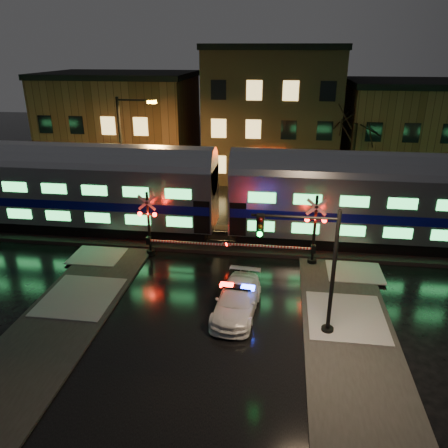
{
  "coord_description": "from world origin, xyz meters",
  "views": [
    {
      "loc": [
        3.19,
        -20.72,
        11.7
      ],
      "look_at": [
        0.03,
        2.5,
        2.2
      ],
      "focal_mm": 35.0,
      "sensor_mm": 36.0,
      "label": 1
    }
  ],
  "objects": [
    {
      "name": "building_mid",
      "position": [
        2.0,
        22.5,
        5.75
      ],
      "size": [
        12.0,
        11.0,
        11.5
      ],
      "primitive_type": "cube",
      "color": "brown",
      "rests_on": "ground"
    },
    {
      "name": "streetlight",
      "position": [
        -7.99,
        9.0,
        4.94
      ],
      "size": [
        2.87,
        0.3,
        8.57
      ],
      "color": "black",
      "rests_on": "ground"
    },
    {
      "name": "crossing_signal_right",
      "position": [
        4.84,
        2.31,
        1.74
      ],
      "size": [
        5.93,
        0.66,
        4.2
      ],
      "color": "black",
      "rests_on": "ground"
    },
    {
      "name": "sidewalk_left",
      "position": [
        -6.5,
        -6.0,
        0.06
      ],
      "size": [
        4.0,
        20.0,
        0.12
      ],
      "primitive_type": "cube",
      "color": "#2D2D2D",
      "rests_on": "ground"
    },
    {
      "name": "train",
      "position": [
        -0.37,
        5.0,
        3.38
      ],
      "size": [
        51.0,
        3.12,
        5.92
      ],
      "color": "black",
      "rests_on": "ballast"
    },
    {
      "name": "crossing_signal_left",
      "position": [
        -4.09,
        2.3,
        1.64
      ],
      "size": [
        5.6,
        0.65,
        3.97
      ],
      "color": "black",
      "rests_on": "ground"
    },
    {
      "name": "traffic_light",
      "position": [
        4.63,
        -4.26,
        3.08
      ],
      "size": [
        3.75,
        0.69,
        5.79
      ],
      "rotation": [
        0.0,
        0.0,
        0.01
      ],
      "color": "black",
      "rests_on": "ground"
    },
    {
      "name": "building_left",
      "position": [
        -13.0,
        22.0,
        4.5
      ],
      "size": [
        14.0,
        10.0,
        9.0
      ],
      "primitive_type": "cube",
      "color": "brown",
      "rests_on": "ground"
    },
    {
      "name": "building_right",
      "position": [
        15.0,
        22.0,
        4.25
      ],
      "size": [
        12.0,
        10.0,
        8.5
      ],
      "primitive_type": "cube",
      "color": "brown",
      "rests_on": "ground"
    },
    {
      "name": "ballast",
      "position": [
        0.0,
        5.0,
        0.12
      ],
      "size": [
        90.0,
        4.2,
        0.24
      ],
      "primitive_type": "cube",
      "color": "black",
      "rests_on": "ground"
    },
    {
      "name": "sidewalk_right",
      "position": [
        6.5,
        -6.0,
        0.06
      ],
      "size": [
        4.0,
        20.0,
        0.12
      ],
      "primitive_type": "cube",
      "color": "#2D2D2D",
      "rests_on": "ground"
    },
    {
      "name": "ground",
      "position": [
        0.0,
        0.0,
        0.0
      ],
      "size": [
        120.0,
        120.0,
        0.0
      ],
      "primitive_type": "plane",
      "color": "black",
      "rests_on": "ground"
    },
    {
      "name": "police_car",
      "position": [
        1.42,
        -3.15,
        0.68
      ],
      "size": [
        2.26,
        4.76,
        1.5
      ],
      "rotation": [
        0.0,
        0.0,
        -0.08
      ],
      "color": "white",
      "rests_on": "ground"
    }
  ]
}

